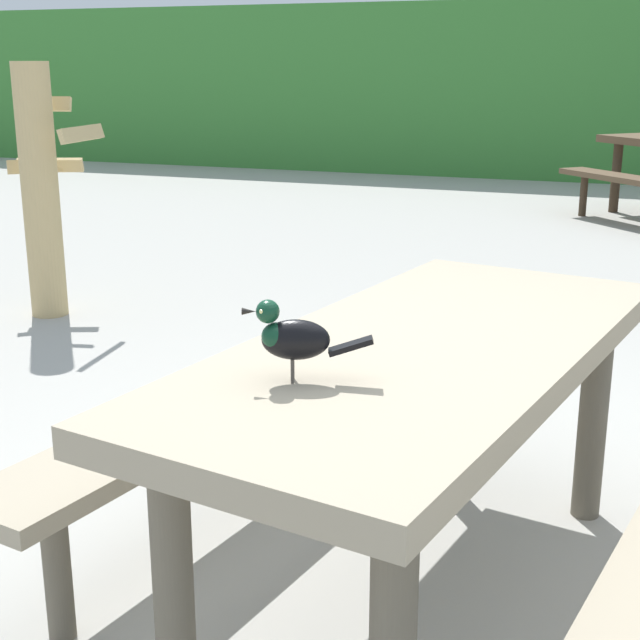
% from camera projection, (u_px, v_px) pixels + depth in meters
% --- Properties ---
extents(ground_plane, '(60.00, 60.00, 0.00)m').
position_uv_depth(ground_plane, '(476.00, 608.00, 2.44)').
color(ground_plane, '#A3A099').
extents(hedge_wall, '(28.00, 1.29, 2.16)m').
position_uv_depth(hedge_wall, '(640.00, 91.00, 11.16)').
color(hedge_wall, '#387A33').
rests_on(hedge_wall, ground).
extents(picnic_table_foreground, '(1.96, 1.99, 0.74)m').
position_uv_depth(picnic_table_foreground, '(424.00, 407.00, 2.35)').
color(picnic_table_foreground, gray).
rests_on(picnic_table_foreground, ground).
extents(bird_grackle, '(0.28, 0.13, 0.18)m').
position_uv_depth(bird_grackle, '(291.00, 336.00, 1.96)').
color(bird_grackle, black).
rests_on(bird_grackle, picnic_table_foreground).
extents(stalk_post_left_side, '(0.61, 0.53, 1.42)m').
position_uv_depth(stalk_post_left_side, '(41.00, 190.00, 5.09)').
color(stalk_post_left_side, tan).
rests_on(stalk_post_left_side, ground).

